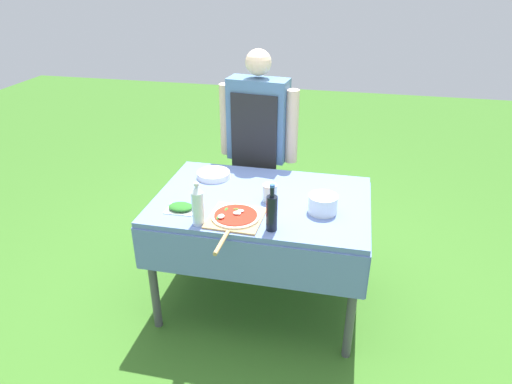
# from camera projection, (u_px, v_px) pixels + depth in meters

# --- Properties ---
(ground_plane) EXTENTS (12.00, 12.00, 0.00)m
(ground_plane) POSITION_uv_depth(u_px,v_px,m) (261.00, 299.00, 3.27)
(ground_plane) COLOR #386B23
(prep_table) EXTENTS (1.36, 0.94, 0.81)m
(prep_table) POSITION_uv_depth(u_px,v_px,m) (262.00, 212.00, 2.94)
(prep_table) COLOR #607AB7
(prep_table) RESTS_ON ground
(person_cook) EXTENTS (0.61, 0.24, 1.62)m
(person_cook) POSITION_uv_depth(u_px,v_px,m) (258.00, 140.00, 3.44)
(person_cook) COLOR #333D56
(person_cook) RESTS_ON ground
(pizza_on_peel) EXTENTS (0.32, 0.54, 0.06)m
(pizza_on_peel) POSITION_uv_depth(u_px,v_px,m) (235.00, 218.00, 2.65)
(pizza_on_peel) COLOR tan
(pizza_on_peel) RESTS_ON prep_table
(oil_bottle) EXTENTS (0.06, 0.06, 0.28)m
(oil_bottle) POSITION_uv_depth(u_px,v_px,m) (272.00, 212.00, 2.51)
(oil_bottle) COLOR black
(oil_bottle) RESTS_ON prep_table
(water_bottle) EXTENTS (0.07, 0.07, 0.26)m
(water_bottle) POSITION_uv_depth(u_px,v_px,m) (198.00, 205.00, 2.56)
(water_bottle) COLOR silver
(water_bottle) RESTS_ON prep_table
(herb_container) EXTENTS (0.18, 0.14, 0.04)m
(herb_container) POSITION_uv_depth(u_px,v_px,m) (181.00, 207.00, 2.75)
(herb_container) COLOR silver
(herb_container) RESTS_ON prep_table
(mixing_tub) EXTENTS (0.17, 0.17, 0.11)m
(mixing_tub) POSITION_uv_depth(u_px,v_px,m) (323.00, 204.00, 2.71)
(mixing_tub) COLOR silver
(mixing_tub) RESTS_ON prep_table
(plate_stack) EXTENTS (0.23, 0.23, 0.04)m
(plate_stack) POSITION_uv_depth(u_px,v_px,m) (214.00, 175.00, 3.17)
(plate_stack) COLOR white
(plate_stack) RESTS_ON prep_table
(sauce_jar) EXTENTS (0.09, 0.09, 0.11)m
(sauce_jar) POSITION_uv_depth(u_px,v_px,m) (270.00, 194.00, 2.85)
(sauce_jar) COLOR silver
(sauce_jar) RESTS_ON prep_table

